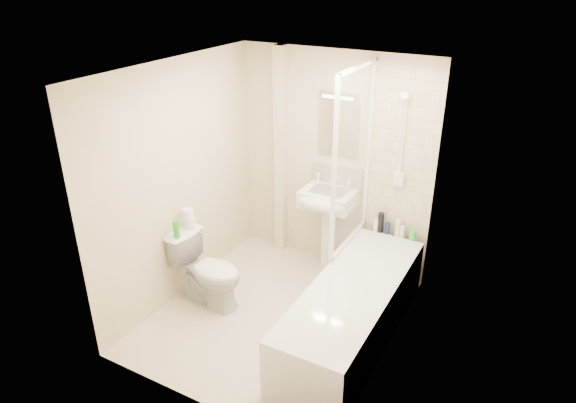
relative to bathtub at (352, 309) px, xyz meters
The scene contains 25 objects.
floor 0.81m from the bathtub, behind, with size 2.50×2.50×0.00m, color beige.
wall_back 1.66m from the bathtub, 122.81° to the left, with size 2.20×0.02×2.40m, color beige.
wall_left 2.06m from the bathtub, behind, with size 0.02×2.50×2.40m, color beige.
wall_right 0.98m from the bathtub, 13.92° to the right, with size 0.02×2.50×2.40m, color beige.
ceiling 2.24m from the bathtub, behind, with size 2.20×2.50×0.02m, color white.
tile_back 1.62m from the bathtub, 90.00° to the left, with size 0.70×0.01×1.75m, color beige.
tile_right 1.19m from the bathtub, ahead, with size 0.01×2.10×1.75m, color beige.
pipe_boxing 1.98m from the bathtub, 141.16° to the left, with size 0.12×0.12×2.40m, color beige.
splashback 1.54m from the bathtub, 121.26° to the left, with size 0.60×0.01×0.30m, color beige.
mirror 1.87m from the bathtub, 121.30° to the left, with size 0.46×0.01×0.60m, color white.
strip_light 2.13m from the bathtub, 121.82° to the left, with size 0.42×0.07×0.07m, color silver.
bathtub is the anchor object (origin of this frame).
shower_screen 1.41m from the bathtub, 116.19° to the left, with size 0.04×0.92×1.80m.
shower_fixture 1.67m from the bathtub, 90.09° to the left, with size 0.10×0.16×0.99m.
pedestal_sink 1.25m from the bathtub, 127.07° to the left, with size 0.56×0.51×1.09m.
bottle_white_a 1.14m from the bathtub, 99.62° to the left, with size 0.06×0.06×0.13m, color white.
bottle_black_b 1.14m from the bathtub, 97.22° to the left, with size 0.07×0.07×0.22m, color black.
bottle_blue 1.12m from the bathtub, 93.03° to the left, with size 0.05×0.05×0.13m, color navy.
bottle_cream 1.13m from the bathtub, 87.17° to the left, with size 0.06×0.06×0.18m, color beige.
bottle_white_b 1.13m from the bathtub, 84.45° to the left, with size 0.05×0.05×0.13m, color silver.
bottle_green 1.14m from the bathtub, 78.61° to the left, with size 0.07×0.07×0.10m, color green.
toilet 1.49m from the bathtub, behind, with size 0.76×0.46×0.75m, color white.
toilet_roll_lower 1.80m from the bathtub, behind, with size 0.11×0.11×0.11m, color white.
toilet_roll_upper 1.85m from the bathtub, behind, with size 0.11×0.11×0.10m, color white.
green_bottle 1.83m from the bathtub, 168.83° to the right, with size 0.06×0.06×0.18m, color green.
Camera 1 is at (2.07, -3.55, 3.19)m, focal length 32.00 mm.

